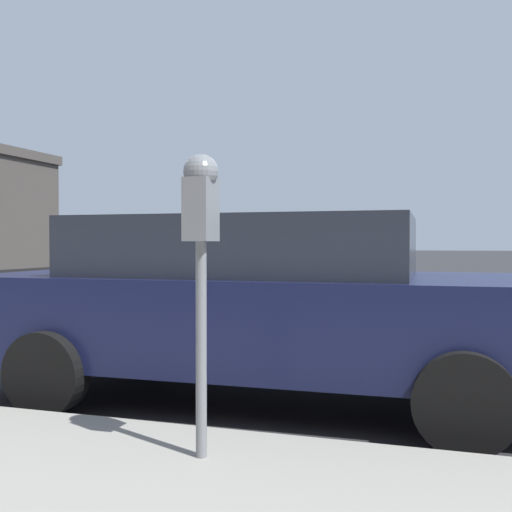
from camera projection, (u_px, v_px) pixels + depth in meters
name	position (u px, v px, depth m)	size (l,w,h in m)	color
ground_plane	(243.00, 372.00, 6.04)	(220.00, 220.00, 0.00)	#2B2B2D
parking_meter	(201.00, 226.00, 3.23)	(0.21, 0.19, 1.64)	gray
car_navy	(265.00, 302.00, 5.01)	(2.19, 4.85, 1.51)	#14193D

